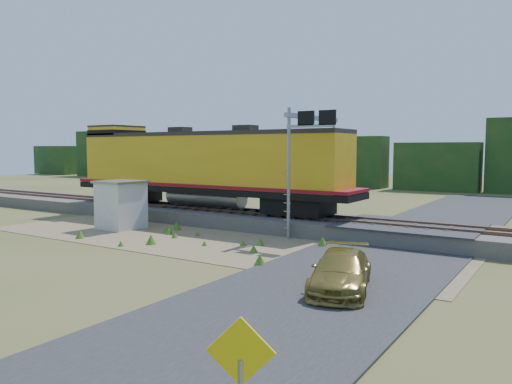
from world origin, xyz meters
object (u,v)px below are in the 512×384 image
Objects in this scene: signal_gantry at (313,141)px; car at (341,272)px; locomotive at (201,165)px; shed at (121,204)px.

signal_gantry reaches higher than car.
locomotive reaches higher than shed.
shed is (-1.90, -5.17, -2.19)m from locomotive.
locomotive is 17.66m from car.
shed is 0.42× the size of signal_gantry.
shed is at bearing -156.30° from signal_gantry.
shed reaches higher than car.
car is at bearing -35.79° from locomotive.
car is (14.12, -10.18, -2.98)m from locomotive.
signal_gantry reaches higher than locomotive.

